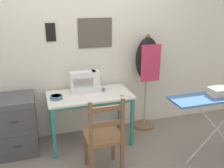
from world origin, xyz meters
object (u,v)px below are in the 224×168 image
object	(u,v)px
sewing_machine	(86,82)
wooden_chair	(104,137)
filing_cabinet	(17,125)
ironing_board	(221,99)
dress_form	(147,63)
scissors	(124,96)
storage_box	(219,92)
thread_spool_near_machine	(104,90)
fabric_bowl	(56,97)

from	to	relation	value
sewing_machine	wooden_chair	size ratio (longest dim) A/B	0.43
filing_cabinet	ironing_board	world-z (taller)	ironing_board
dress_form	filing_cabinet	bearing A→B (deg)	-176.31
scissors	filing_cabinet	bearing A→B (deg)	168.81
wooden_chair	storage_box	size ratio (longest dim) A/B	4.56
ironing_board	dress_form	bearing A→B (deg)	115.27
scissors	dress_form	distance (m)	0.69
sewing_machine	thread_spool_near_machine	xyz separation A→B (m)	(0.22, -0.07, -0.11)
fabric_bowl	dress_form	size ratio (longest dim) A/B	0.11
fabric_bowl	ironing_board	bearing A→B (deg)	-23.96
thread_spool_near_machine	dress_form	xyz separation A→B (m)	(0.69, 0.14, 0.28)
filing_cabinet	sewing_machine	bearing A→B (deg)	3.29
fabric_bowl	scissors	bearing A→B (deg)	-11.58
scissors	dress_form	world-z (taller)	dress_form
wooden_chair	fabric_bowl	bearing A→B (deg)	123.73
wooden_chair	ironing_board	xyz separation A→B (m)	(1.36, -0.15, 0.35)
fabric_bowl	filing_cabinet	world-z (taller)	fabric_bowl
fabric_bowl	storage_box	distance (m)	1.93
fabric_bowl	sewing_machine	bearing A→B (deg)	19.48
wooden_chair	storage_box	distance (m)	1.40
wooden_chair	dress_form	distance (m)	1.35
sewing_machine	wooden_chair	distance (m)	0.88
dress_form	ironing_board	xyz separation A→B (m)	(0.48, -1.01, -0.21)
filing_cabinet	ironing_board	bearing A→B (deg)	-21.19
sewing_machine	fabric_bowl	bearing A→B (deg)	-160.52
filing_cabinet	storage_box	xyz separation A→B (m)	(2.26, -0.89, 0.52)
sewing_machine	filing_cabinet	size ratio (longest dim) A/B	0.54
thread_spool_near_machine	storage_box	size ratio (longest dim) A/B	0.21
thread_spool_near_machine	filing_cabinet	xyz separation A→B (m)	(-1.14, 0.02, -0.35)
fabric_bowl	filing_cabinet	size ratio (longest dim) A/B	0.21
sewing_machine	dress_form	distance (m)	0.92
filing_cabinet	dress_form	world-z (taller)	dress_form
sewing_machine	storage_box	size ratio (longest dim) A/B	1.94
sewing_machine	thread_spool_near_machine	bearing A→B (deg)	-18.66
thread_spool_near_machine	ironing_board	distance (m)	1.46
fabric_bowl	storage_box	size ratio (longest dim) A/B	0.75
scissors	wooden_chair	world-z (taller)	wooden_chair
thread_spool_near_machine	ironing_board	bearing A→B (deg)	-36.83
scissors	sewing_machine	bearing A→B (deg)	142.77
filing_cabinet	dress_form	size ratio (longest dim) A/B	0.52
fabric_bowl	wooden_chair	bearing A→B (deg)	-56.27
filing_cabinet	wooden_chair	bearing A→B (deg)	-38.32
dress_form	fabric_bowl	bearing A→B (deg)	-170.89
storage_box	sewing_machine	bearing A→B (deg)	144.95
thread_spool_near_machine	storage_box	distance (m)	1.43
fabric_bowl	filing_cabinet	distance (m)	0.62
wooden_chair	dress_form	size ratio (longest dim) A/B	0.66
fabric_bowl	ironing_board	world-z (taller)	ironing_board
filing_cabinet	fabric_bowl	bearing A→B (deg)	-10.54
scissors	thread_spool_near_machine	world-z (taller)	thread_spool_near_machine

